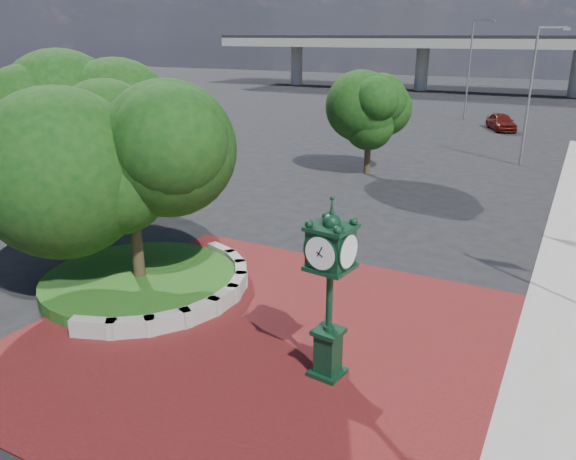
{
  "coord_description": "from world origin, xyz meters",
  "views": [
    {
      "loc": [
        6.78,
        -12.26,
        7.64
      ],
      "look_at": [
        -0.46,
        1.5,
        2.2
      ],
      "focal_mm": 35.0,
      "sensor_mm": 36.0,
      "label": 1
    }
  ],
  "objects_px": {
    "post_clock": "(330,283)",
    "parked_car": "(501,122)",
    "street_lamp_near": "(534,87)",
    "street_lamp_far": "(472,63)"
  },
  "relations": [
    {
      "from": "parked_car",
      "to": "post_clock",
      "type": "bearing_deg",
      "value": -112.37
    },
    {
      "from": "parked_car",
      "to": "street_lamp_near",
      "type": "bearing_deg",
      "value": -101.34
    },
    {
      "from": "post_clock",
      "to": "street_lamp_near",
      "type": "height_order",
      "value": "street_lamp_near"
    },
    {
      "from": "post_clock",
      "to": "parked_car",
      "type": "height_order",
      "value": "post_clock"
    },
    {
      "from": "post_clock",
      "to": "street_lamp_near",
      "type": "xyz_separation_m",
      "value": [
        1.5,
        26.25,
        2.34
      ]
    },
    {
      "from": "post_clock",
      "to": "parked_car",
      "type": "relative_size",
      "value": 1.05
    },
    {
      "from": "street_lamp_far",
      "to": "parked_car",
      "type": "bearing_deg",
      "value": -50.05
    },
    {
      "from": "post_clock",
      "to": "street_lamp_far",
      "type": "relative_size",
      "value": 0.49
    },
    {
      "from": "parked_car",
      "to": "street_lamp_near",
      "type": "xyz_separation_m",
      "value": [
        3.23,
        -13.42,
        4.02
      ]
    },
    {
      "from": "street_lamp_near",
      "to": "street_lamp_far",
      "type": "distance_m",
      "value": 19.14
    }
  ]
}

